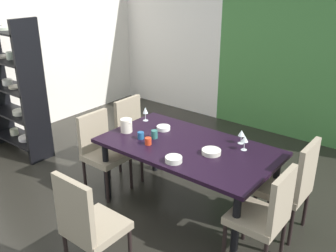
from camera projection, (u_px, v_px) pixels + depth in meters
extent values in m
cube|color=black|center=(128.00, 203.00, 4.21)|extent=(5.59, 5.94, 0.02)
cube|color=silver|center=(170.00, 37.00, 6.79)|extent=(2.19, 0.10, 2.60)
cube|color=#41783B|center=(328.00, 57.00, 5.19)|extent=(3.39, 0.10, 2.60)
cube|color=black|center=(188.00, 147.00, 3.86)|extent=(1.82, 1.03, 0.04)
cylinder|color=black|center=(154.00, 145.00, 4.76)|extent=(0.07, 0.07, 0.71)
cylinder|color=black|center=(275.00, 187.00, 3.84)|extent=(0.07, 0.07, 0.71)
cylinder|color=black|center=(107.00, 170.00, 4.16)|extent=(0.07, 0.07, 0.71)
cylinder|color=black|center=(235.00, 228.00, 3.24)|extent=(0.07, 0.07, 0.71)
cube|color=gray|center=(283.00, 190.00, 3.64)|extent=(0.44, 0.44, 0.07)
cube|color=gray|center=(307.00, 171.00, 3.42)|extent=(0.05, 0.42, 0.55)
cylinder|color=black|center=(254.00, 212.00, 3.70)|extent=(0.04, 0.04, 0.41)
cylinder|color=black|center=(270.00, 195.00, 3.98)|extent=(0.04, 0.04, 0.41)
cylinder|color=black|center=(291.00, 227.00, 3.49)|extent=(0.04, 0.04, 0.41)
cylinder|color=black|center=(305.00, 208.00, 3.76)|extent=(0.04, 0.04, 0.41)
cube|color=gray|center=(107.00, 156.00, 4.29)|extent=(0.44, 0.44, 0.07)
cube|color=gray|center=(93.00, 133.00, 4.32)|extent=(0.05, 0.42, 0.49)
cylinder|color=black|center=(131.00, 173.00, 4.42)|extent=(0.04, 0.04, 0.41)
cylinder|color=black|center=(107.00, 187.00, 4.14)|extent=(0.04, 0.04, 0.41)
cylinder|color=black|center=(109.00, 164.00, 4.63)|extent=(0.04, 0.04, 0.41)
cylinder|color=black|center=(85.00, 176.00, 4.36)|extent=(0.04, 0.04, 0.41)
cube|color=gray|center=(97.00, 227.00, 3.11)|extent=(0.44, 0.44, 0.07)
cube|color=gray|center=(74.00, 211.00, 2.86)|extent=(0.42, 0.05, 0.55)
cylinder|color=black|center=(100.00, 230.00, 3.44)|extent=(0.04, 0.04, 0.41)
cylinder|color=black|center=(130.00, 248.00, 3.23)|extent=(0.04, 0.04, 0.41)
cube|color=gray|center=(256.00, 218.00, 3.23)|extent=(0.44, 0.44, 0.07)
cube|color=gray|center=(282.00, 201.00, 3.01)|extent=(0.05, 0.42, 0.51)
cylinder|color=black|center=(224.00, 242.00, 3.29)|extent=(0.04, 0.04, 0.41)
cylinder|color=black|center=(245.00, 221.00, 3.56)|extent=(0.04, 0.04, 0.41)
cylinder|color=black|center=(283.00, 238.00, 3.35)|extent=(0.04, 0.04, 0.41)
cube|color=gray|center=(140.00, 140.00, 4.71)|extent=(0.44, 0.44, 0.07)
cube|color=gray|center=(128.00, 118.00, 4.73)|extent=(0.05, 0.42, 0.51)
cylinder|color=black|center=(162.00, 156.00, 4.83)|extent=(0.04, 0.04, 0.41)
cylinder|color=black|center=(142.00, 167.00, 4.56)|extent=(0.04, 0.04, 0.41)
cylinder|color=black|center=(140.00, 148.00, 5.05)|extent=(0.04, 0.04, 0.41)
cylinder|color=black|center=(120.00, 158.00, 4.77)|extent=(0.04, 0.04, 0.41)
cube|color=black|center=(33.00, 94.00, 4.79)|extent=(0.05, 0.37, 1.89)
cube|color=black|center=(21.00, 138.00, 5.36)|extent=(1.00, 0.37, 0.02)
cylinder|color=white|center=(26.00, 138.00, 5.28)|extent=(0.20, 0.20, 0.05)
cylinder|color=beige|center=(14.00, 132.00, 5.44)|extent=(0.11, 0.11, 0.09)
cube|color=black|center=(17.00, 114.00, 5.22)|extent=(1.00, 0.37, 0.02)
cylinder|color=silver|center=(20.00, 112.00, 5.15)|extent=(0.20, 0.20, 0.06)
cube|color=black|center=(13.00, 87.00, 5.07)|extent=(1.00, 0.37, 0.02)
cylinder|color=beige|center=(15.00, 87.00, 5.02)|extent=(0.18, 0.18, 0.02)
cylinder|color=white|center=(7.00, 82.00, 5.12)|extent=(0.13, 0.13, 0.08)
cube|color=black|center=(8.00, 60.00, 4.93)|extent=(1.00, 0.37, 0.02)
cylinder|color=beige|center=(2.00, 57.00, 5.00)|extent=(0.19, 0.19, 0.02)
cylinder|color=white|center=(10.00, 56.00, 4.87)|extent=(0.09, 0.09, 0.10)
cube|color=black|center=(3.00, 31.00, 4.78)|extent=(1.00, 0.37, 0.02)
cylinder|color=silver|center=(4.00, 28.00, 4.76)|extent=(0.20, 0.20, 0.04)
cylinder|color=silver|center=(244.00, 150.00, 3.75)|extent=(0.06, 0.06, 0.00)
cylinder|color=silver|center=(244.00, 146.00, 3.73)|extent=(0.01, 0.01, 0.09)
cone|color=silver|center=(245.00, 139.00, 3.70)|extent=(0.07, 0.07, 0.06)
cylinder|color=silver|center=(241.00, 143.00, 3.89)|extent=(0.06, 0.06, 0.00)
cylinder|color=silver|center=(241.00, 139.00, 3.87)|extent=(0.01, 0.01, 0.08)
cone|color=silver|center=(242.00, 133.00, 3.85)|extent=(0.07, 0.07, 0.06)
cylinder|color=silver|center=(146.00, 120.00, 4.48)|extent=(0.06, 0.06, 0.00)
cylinder|color=silver|center=(145.00, 117.00, 4.46)|extent=(0.01, 0.01, 0.09)
cone|color=silver|center=(145.00, 110.00, 4.43)|extent=(0.06, 0.06, 0.08)
cylinder|color=silver|center=(211.00, 152.00, 3.66)|extent=(0.19, 0.19, 0.04)
cylinder|color=silver|center=(174.00, 159.00, 3.51)|extent=(0.16, 0.16, 0.05)
cylinder|color=white|center=(163.00, 128.00, 4.22)|extent=(0.15, 0.15, 0.04)
cylinder|color=#2E6A63|center=(154.00, 134.00, 4.00)|extent=(0.07, 0.07, 0.09)
cylinder|color=red|center=(148.00, 141.00, 3.85)|extent=(0.07, 0.07, 0.07)
cylinder|color=#205589|center=(141.00, 135.00, 3.99)|extent=(0.07, 0.07, 0.08)
cylinder|color=silver|center=(126.00, 125.00, 4.14)|extent=(0.13, 0.13, 0.15)
cone|color=silver|center=(130.00, 121.00, 4.09)|extent=(0.05, 0.05, 0.03)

